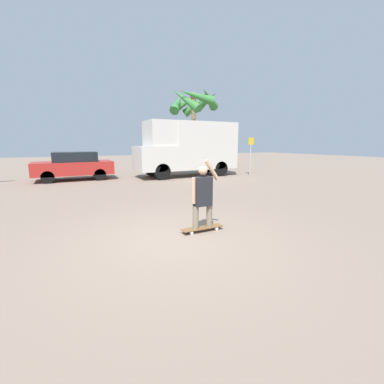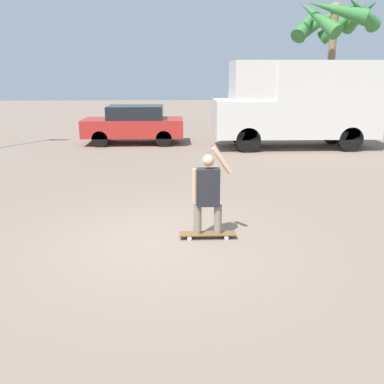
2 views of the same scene
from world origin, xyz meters
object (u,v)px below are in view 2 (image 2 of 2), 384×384
at_px(skateboard, 208,234).
at_px(palm_tree_near_van, 335,20).
at_px(person_skateboarder, 208,191).
at_px(parked_car_red, 134,124).
at_px(camper_van, 299,101).

xyz_separation_m(skateboard, palm_tree_near_van, (7.24, 14.60, 5.21)).
bearing_deg(person_skateboarder, palm_tree_near_van, 63.61).
bearing_deg(skateboard, palm_tree_near_van, 63.61).
xyz_separation_m(skateboard, parked_car_red, (-2.24, 10.73, 0.74)).
height_order(person_skateboarder, palm_tree_near_van, palm_tree_near_van).
distance_m(skateboard, camper_van, 10.52).
bearing_deg(skateboard, camper_van, 65.83).
bearing_deg(palm_tree_near_van, parked_car_red, -157.82).
relative_size(camper_van, palm_tree_near_van, 0.97).
bearing_deg(skateboard, parked_car_red, 101.81).
relative_size(person_skateboarder, camper_van, 0.25).
bearing_deg(palm_tree_near_van, person_skateboarder, -116.39).
bearing_deg(palm_tree_near_van, skateboard, -116.39).
distance_m(person_skateboarder, camper_van, 10.42).
bearing_deg(camper_van, palm_tree_near_van, 59.74).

